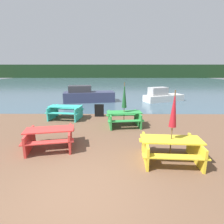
# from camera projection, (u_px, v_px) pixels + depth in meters

# --- Properties ---
(ground_plane) EXTENTS (60.00, 60.00, 0.00)m
(ground_plane) POSITION_uv_depth(u_px,v_px,m) (77.00, 194.00, 4.03)
(ground_plane) COLOR brown
(water) EXTENTS (60.00, 50.00, 0.00)m
(water) POSITION_uv_depth(u_px,v_px,m) (109.00, 83.00, 35.36)
(water) COLOR #425B6B
(water) RESTS_ON ground_plane
(far_treeline) EXTENTS (80.00, 1.60, 4.00)m
(far_treeline) POSITION_uv_depth(u_px,v_px,m) (111.00, 71.00, 54.28)
(far_treeline) COLOR #193319
(far_treeline) RESTS_ON water
(picnic_table_yellow) EXTENTS (1.90, 1.49, 0.73)m
(picnic_table_yellow) POSITION_uv_depth(u_px,v_px,m) (170.00, 147.00, 5.38)
(picnic_table_yellow) COLOR yellow
(picnic_table_yellow) RESTS_ON ground_plane
(picnic_table_red) EXTENTS (1.92, 1.68, 0.73)m
(picnic_table_red) POSITION_uv_depth(u_px,v_px,m) (50.00, 136.00, 6.27)
(picnic_table_red) COLOR red
(picnic_table_red) RESTS_ON ground_plane
(picnic_table_green) EXTENTS (1.84, 1.56, 0.72)m
(picnic_table_green) POSITION_uv_depth(u_px,v_px,m) (124.00, 117.00, 8.73)
(picnic_table_green) COLOR green
(picnic_table_green) RESTS_ON ground_plane
(picnic_table_teal) EXTENTS (1.97, 1.58, 0.75)m
(picnic_table_teal) POSITION_uv_depth(u_px,v_px,m) (65.00, 111.00, 9.96)
(picnic_table_teal) COLOR #33B7A8
(picnic_table_teal) RESTS_ON ground_plane
(umbrella_darkgreen) EXTENTS (0.24, 0.24, 2.17)m
(umbrella_darkgreen) POSITION_uv_depth(u_px,v_px,m) (124.00, 96.00, 8.47)
(umbrella_darkgreen) COLOR brown
(umbrella_darkgreen) RESTS_ON ground_plane
(umbrella_crimson) EXTENTS (0.22, 0.22, 2.22)m
(umbrella_crimson) POSITION_uv_depth(u_px,v_px,m) (174.00, 110.00, 5.10)
(umbrella_crimson) COLOR brown
(umbrella_crimson) RESTS_ON ground_plane
(boat) EXTENTS (4.49, 2.26, 1.40)m
(boat) POSITION_uv_depth(u_px,v_px,m) (88.00, 95.00, 15.15)
(boat) COLOR #333856
(boat) RESTS_ON water
(boat_second) EXTENTS (3.76, 2.49, 1.25)m
(boat_second) POSITION_uv_depth(u_px,v_px,m) (162.00, 96.00, 15.33)
(boat_second) COLOR silver
(boat_second) RESTS_ON water
(signboard) EXTENTS (0.55, 0.08, 0.75)m
(signboard) POSITION_uv_depth(u_px,v_px,m) (99.00, 110.00, 10.43)
(signboard) COLOR black
(signboard) RESTS_ON ground_plane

